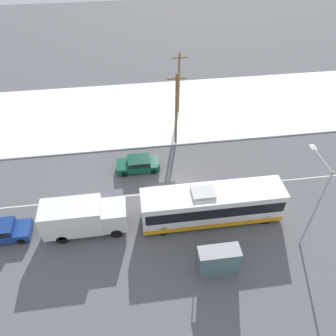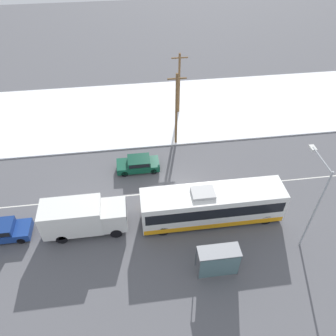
# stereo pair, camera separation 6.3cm
# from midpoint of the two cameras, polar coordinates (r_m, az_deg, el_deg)

# --- Properties ---
(ground_plane) EXTENTS (120.00, 120.00, 0.00)m
(ground_plane) POSITION_cam_midpoint_polar(r_m,az_deg,el_deg) (29.94, 2.64, -3.91)
(ground_plane) COLOR #56565B
(snow_lot) EXTENTS (80.00, 13.91, 0.12)m
(snow_lot) POSITION_cam_midpoint_polar(r_m,az_deg,el_deg) (40.38, -0.58, 10.10)
(snow_lot) COLOR white
(snow_lot) RESTS_ON ground_plane
(lane_marking_center) EXTENTS (60.00, 0.12, 0.00)m
(lane_marking_center) POSITION_cam_midpoint_polar(r_m,az_deg,el_deg) (29.94, 2.64, -3.91)
(lane_marking_center) COLOR silver
(lane_marking_center) RESTS_ON ground_plane
(city_bus) EXTENTS (11.46, 2.57, 3.30)m
(city_bus) POSITION_cam_midpoint_polar(r_m,az_deg,el_deg) (26.82, 7.75, -6.41)
(city_bus) COLOR white
(city_bus) RESTS_ON ground_plane
(box_truck) EXTENTS (6.52, 2.30, 2.93)m
(box_truck) POSITION_cam_midpoint_polar(r_m,az_deg,el_deg) (26.63, -14.61, -8.21)
(box_truck) COLOR silver
(box_truck) RESTS_ON ground_plane
(sedan_car) EXTENTS (4.07, 1.80, 1.35)m
(sedan_car) POSITION_cam_midpoint_polar(r_m,az_deg,el_deg) (31.57, -5.13, 0.77)
(sedan_car) COLOR #0F4733
(sedan_car) RESTS_ON ground_plane
(parked_car_near_truck) EXTENTS (4.46, 1.80, 1.47)m
(parked_car_near_truck) POSITION_cam_midpoint_polar(r_m,az_deg,el_deg) (29.10, -27.11, -9.66)
(parked_car_near_truck) COLOR navy
(parked_car_near_truck) RESTS_ON ground_plane
(pedestrian_at_stop) EXTENTS (0.61, 0.27, 1.69)m
(pedestrian_at_stop) POSITION_cam_midpoint_polar(r_m,az_deg,el_deg) (24.96, 8.79, -13.96)
(pedestrian_at_stop) COLOR #23232D
(pedestrian_at_stop) RESTS_ON ground_plane
(bus_shelter) EXTENTS (2.95, 1.20, 2.40)m
(bus_shelter) POSITION_cam_midpoint_polar(r_m,az_deg,el_deg) (23.75, 8.99, -15.59)
(bus_shelter) COLOR gray
(bus_shelter) RESTS_ON ground_plane
(streetlamp) EXTENTS (0.36, 3.01, 7.76)m
(streetlamp) POSITION_cam_midpoint_polar(r_m,az_deg,el_deg) (24.92, 24.28, -4.45)
(streetlamp) COLOR #9EA3A8
(streetlamp) RESTS_ON ground_plane
(utility_pole_roadside) EXTENTS (1.80, 0.24, 7.98)m
(utility_pole_roadside) POSITION_cam_midpoint_polar(r_m,az_deg,el_deg) (32.74, 1.53, 10.15)
(utility_pole_roadside) COLOR brown
(utility_pole_roadside) RESTS_ON ground_plane
(utility_pole_snowlot) EXTENTS (1.80, 0.24, 7.30)m
(utility_pole_snowlot) POSITION_cam_midpoint_polar(r_m,az_deg,el_deg) (38.15, 1.99, 14.55)
(utility_pole_snowlot) COLOR brown
(utility_pole_snowlot) RESTS_ON ground_plane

